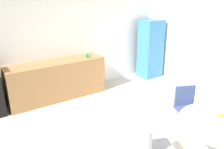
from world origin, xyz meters
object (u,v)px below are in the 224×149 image
object	(u,v)px
locker_cabinet	(150,49)
mug_white	(87,56)
chair_navy	(186,104)
chair_gray	(152,145)
fruit_bowl	(222,119)
round_table	(222,130)

from	to	relation	value
locker_cabinet	mug_white	distance (m)	2.09
chair_navy	chair_gray	distance (m)	1.43
chair_navy	fruit_bowl	bearing A→B (deg)	-115.05
chair_navy	mug_white	size ratio (longest dim) A/B	6.43
round_table	mug_white	world-z (taller)	mug_white
chair_navy	mug_white	distance (m)	2.62
locker_cabinet	chair_gray	xyz separation A→B (m)	(-2.76, -3.01, -0.31)
fruit_bowl	round_table	bearing A→B (deg)	-65.77
locker_cabinet	round_table	size ratio (longest dim) A/B	1.41
locker_cabinet	fruit_bowl	distance (m)	3.86
fruit_bowl	mug_white	distance (m)	3.41
round_table	fruit_bowl	xyz separation A→B (m)	(-0.01, 0.03, 0.17)
mug_white	chair_navy	bearing A→B (deg)	-75.24
mug_white	chair_gray	bearing A→B (deg)	-102.54
round_table	chair_gray	size ratio (longest dim) A/B	1.42
chair_gray	fruit_bowl	xyz separation A→B (m)	(0.91, -0.37, 0.27)
chair_navy	fruit_bowl	xyz separation A→B (m)	(-0.42, -0.89, 0.27)
locker_cabinet	round_table	world-z (taller)	locker_cabinet
chair_gray	mug_white	world-z (taller)	mug_white
locker_cabinet	fruit_bowl	bearing A→B (deg)	-118.58
round_table	fruit_bowl	size ratio (longest dim) A/B	4.90
chair_navy	chair_gray	size ratio (longest dim) A/B	1.00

